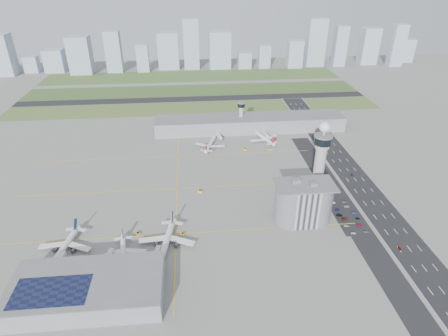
{
  "coord_description": "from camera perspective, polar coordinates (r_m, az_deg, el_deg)",
  "views": [
    {
      "loc": [
        -25.94,
        -238.83,
        167.92
      ],
      "look_at": [
        0.0,
        35.0,
        15.0
      ],
      "focal_mm": 30.0,
      "sensor_mm": 36.0,
      "label": 1
    }
  ],
  "objects": [
    {
      "name": "admin_building",
      "position": [
        276.37,
        11.98,
        -5.17
      ],
      "size": [
        42.0,
        24.0,
        33.5
      ],
      "color": "#B2B2B7",
      "rests_on": "ground"
    },
    {
      "name": "skyline_bldg_4",
      "position": [
        691.8,
        -21.07,
        15.75
      ],
      "size": [
        35.81,
        28.65,
        60.36
      ],
      "primitive_type": "cube",
      "color": "#9EADC1",
      "rests_on": "ground"
    },
    {
      "name": "jet_bridge_far_0",
      "position": [
        406.87,
        -1.01,
        5.13
      ],
      "size": [
        5.39,
        14.31,
        5.7
      ],
      "primitive_type": null,
      "rotation": [
        0.0,
        0.0,
        -1.4
      ],
      "color": "silver",
      "rests_on": "ground"
    },
    {
      "name": "jet_bridge_near_2",
      "position": [
        244.14,
        -10.64,
        -14.1
      ],
      "size": [
        5.39,
        14.31,
        5.7
      ],
      "primitive_type": null,
      "rotation": [
        0.0,
        0.0,
        1.4
      ],
      "color": "silver",
      "rests_on": "ground"
    },
    {
      "name": "landside_road",
      "position": [
        306.57,
        17.92,
        -5.75
      ],
      "size": [
        18.0,
        260.0,
        0.08
      ],
      "primitive_type": "cube",
      "color": "black",
      "rests_on": "ground"
    },
    {
      "name": "skyline_bldg_11",
      "position": [
        691.75,
        6.16,
        16.52
      ],
      "size": [
        20.22,
        16.18,
        38.97
      ],
      "primitive_type": "cube",
      "color": "#9EADC1",
      "rests_on": "ground"
    },
    {
      "name": "skyline_bldg_8",
      "position": [
        682.2,
        -5.02,
        18.31
      ],
      "size": [
        26.33,
        21.06,
        83.39
      ],
      "primitive_type": "cube",
      "color": "#9EADC1",
      "rests_on": "ground"
    },
    {
      "name": "skyline_bldg_1",
      "position": [
        736.45,
        -30.88,
        14.59
      ],
      "size": [
        37.63,
        30.1,
        65.6
      ],
      "primitive_type": "cube",
      "color": "#9EADC1",
      "rests_on": "ground"
    },
    {
      "name": "car_hw_2",
      "position": [
        424.37,
        15.7,
        4.71
      ],
      "size": [
        2.18,
        4.2,
        1.13
      ],
      "primitive_type": "imported",
      "rotation": [
        0.0,
        0.0,
        -0.08
      ],
      "color": "navy",
      "rests_on": "ground"
    },
    {
      "name": "taxiway_line_v",
      "position": [
        317.27,
        -7.14,
        -3.14
      ],
      "size": [
        0.6,
        260.0,
        0.01
      ],
      "primitive_type": "cube",
      "color": "yellow",
      "rests_on": "ground"
    },
    {
      "name": "skyline_bldg_10",
      "position": [
        687.38,
        3.15,
        16.08
      ],
      "size": [
        23.01,
        18.41,
        27.75
      ],
      "primitive_type": "cube",
      "color": "#9EADC1",
      "rests_on": "ground"
    },
    {
      "name": "parking_lot",
      "position": [
        296.94,
        18.39,
        -7.08
      ],
      "size": [
        20.0,
        44.0,
        0.1
      ],
      "primitive_type": "cube",
      "color": "black",
      "rests_on": "ground"
    },
    {
      "name": "car_hw_4",
      "position": [
        469.04,
        11.68,
        7.56
      ],
      "size": [
        2.08,
        3.87,
        1.25
      ],
      "primitive_type": "imported",
      "rotation": [
        0.0,
        0.0,
        -0.17
      ],
      "color": "#98A2AC",
      "rests_on": "ground"
    },
    {
      "name": "tug_4",
      "position": [
        378.82,
        3.22,
        2.87
      ],
      "size": [
        3.8,
        3.83,
        1.86
      ],
      "primitive_type": null,
      "rotation": [
        0.0,
        0.0,
        0.77
      ],
      "color": "yellow",
      "rests_on": "ground"
    },
    {
      "name": "runway",
      "position": [
        528.24,
        -4.56,
        10.45
      ],
      "size": [
        480.0,
        22.0,
        0.1
      ],
      "primitive_type": "cube",
      "color": "black",
      "rests_on": "ground"
    },
    {
      "name": "tug_2",
      "position": [
        266.5,
        -6.31,
        -9.97
      ],
      "size": [
        3.17,
        2.43,
        1.68
      ],
      "primitive_type": null,
      "rotation": [
        0.0,
        0.0,
        1.4
      ],
      "color": "#F3AA0D",
      "rests_on": "ground"
    },
    {
      "name": "skyline_bldg_12",
      "position": [
        701.43,
        10.73,
        16.71
      ],
      "size": [
        26.14,
        20.92,
        46.89
      ],
      "primitive_type": "cube",
      "color": "#9EADC1",
      "rests_on": "ground"
    },
    {
      "name": "airplane_near_b",
      "position": [
        253.93,
        -15.25,
        -12.09
      ],
      "size": [
        34.26,
        39.02,
        10.05
      ],
      "primitive_type": null,
      "rotation": [
        0.0,
        0.0,
        -1.46
      ],
      "color": "white",
      "rests_on": "ground"
    },
    {
      "name": "jet_bridge_near_1",
      "position": [
        249.25,
        -17.72,
        -14.13
      ],
      "size": [
        5.39,
        14.31,
        5.7
      ],
      "primitive_type": null,
      "rotation": [
        0.0,
        0.0,
        1.4
      ],
      "color": "silver",
      "rests_on": "ground"
    },
    {
      "name": "jet_bridge_far_1",
      "position": [
        413.32,
        5.94,
        5.37
      ],
      "size": [
        5.39,
        14.31,
        5.7
      ],
      "primitive_type": null,
      "rotation": [
        0.0,
        0.0,
        -1.4
      ],
      "color": "silver",
      "rests_on": "ground"
    },
    {
      "name": "car_hw_1",
      "position": [
        352.56,
        18.92,
        -0.99
      ],
      "size": [
        1.36,
        3.37,
        1.09
      ],
      "primitive_type": "imported",
      "rotation": [
        0.0,
        0.0,
        -0.06
      ],
      "color": "black",
      "rests_on": "ground"
    },
    {
      "name": "car_lot_7",
      "position": [
        290.17,
        19.95,
        -8.2
      ],
      "size": [
        4.06,
        1.97,
        1.14
      ],
      "primitive_type": "imported",
      "rotation": [
        0.0,
        0.0,
        1.47
      ],
      "color": "#B20D39",
      "rests_on": "ground"
    },
    {
      "name": "barrier_left",
      "position": [
        318.04,
        19.12,
        -4.49
      ],
      "size": [
        0.6,
        500.0,
        1.2
      ],
      "primitive_type": "cube",
      "color": "#9E9E99",
      "rests_on": "ground"
    },
    {
      "name": "airplane_far_b",
      "position": [
        399.84,
        6.09,
        4.93
      ],
      "size": [
        45.21,
        48.53,
        10.95
      ],
      "primitive_type": null,
      "rotation": [
        0.0,
        0.0,
        1.94
      ],
      "color": "white",
      "rests_on": "ground"
    },
    {
      "name": "taxiway_line_h_2",
      "position": [
        369.49,
        -7.0,
        1.81
      ],
      "size": [
        260.0,
        0.6,
        0.01
      ],
      "primitive_type": "cube",
      "color": "yellow",
      "rests_on": "ground"
    },
    {
      "name": "grass_strip_0",
      "position": [
        493.31,
        -4.45,
        9.09
      ],
      "size": [
        480.0,
        50.0,
        0.08
      ],
      "primitive_type": "cube",
      "color": "#48622E",
      "rests_on": "ground"
    },
    {
      "name": "control_tower",
      "position": [
        296.94,
        14.48,
        1.5
      ],
      "size": [
        14.0,
        14.0,
        64.5
      ],
      "color": "#ADAAA5",
      "rests_on": "ground"
    },
    {
      "name": "skyline_bldg_5",
      "position": [
        683.46,
        -16.47,
        16.61
      ],
      "size": [
        25.49,
        20.39,
        66.89
      ],
      "primitive_type": "cube",
      "color": "#9EADC1",
      "rests_on": "ground"
    },
    {
      "name": "taxiway_line_h_0",
      "position": [
        268.33,
        -7.32,
        -9.95
      ],
      "size": [
        260.0,
        0.6,
        0.01
      ],
      "primitive_type": "cube",
      "color": "yellow",
      "rests_on": "ground"
    },
    {
      "name": "skyline_bldg_14",
      "position": [
        730.48,
        17.25,
        17.32
      ],
      "size": [
        21.59,
        17.28,
        68.75
      ],
      "primitive_type": "cube",
      "color": "#9EADC1",
      "rests_on": "ground"
    },
    {
      "name": "skyline_bldg_6",
      "position": [
        676.98,
        -12.28,
        16.05
      ],
      "size": [
        20.04,
        16.03,
        45.2
      ],
      "primitive_type": "cube",
      "color": "#9EADC1",
      "rests_on": "ground"
    },
    {
      "name": "terminal_pier",
      "position": [
        423.78,
        3.97,
        6.82
      ],
      "size": [
        210.0,
        32.0,
        15.8
      ],
      "color": "gray",
      "rests_on": "ground"
    },
    {
      "name": "tug_0",
      "position": [
        262.55,
        -19.85,
        -12.56
      ],
      "size": [
        2.15,
        3.09,
        1.78
      ],
      "primitive_type": null,
      "rotation": [
        0.0,
        0.0,
        0.01
      ],
      "color": "gold",
      "rests_on": "ground"
    },
    {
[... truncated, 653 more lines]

